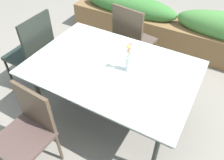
% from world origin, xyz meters
% --- Properties ---
extents(ground_plane, '(12.00, 12.00, 0.00)m').
position_xyz_m(ground_plane, '(0.00, 0.00, 0.00)').
color(ground_plane, gray).
extents(dining_table, '(1.59, 1.08, 0.73)m').
position_xyz_m(dining_table, '(0.03, -0.05, 0.68)').
color(dining_table, silver).
rests_on(dining_table, ground).
extents(chair_far_side, '(0.49, 0.49, 0.99)m').
position_xyz_m(chair_far_side, '(-0.15, 0.76, 0.55)').
color(chair_far_side, '#4C3E36').
rests_on(chair_far_side, ground).
extents(chair_end_left, '(0.47, 0.47, 1.00)m').
position_xyz_m(chair_end_left, '(-1.03, -0.05, 0.55)').
color(chair_end_left, black).
rests_on(chair_end_left, ground).
extents(chair_near_left, '(0.44, 0.44, 0.86)m').
position_xyz_m(chair_near_left, '(-0.32, -0.88, 0.49)').
color(chair_near_left, '#4E3B37').
rests_on(chair_near_left, ground).
extents(flower_vase, '(0.06, 0.06, 0.29)m').
position_xyz_m(flower_vase, '(0.18, -0.03, 0.86)').
color(flower_vase, silver).
rests_on(flower_vase, dining_table).
extents(planter_box, '(3.47, 0.45, 0.75)m').
position_xyz_m(planter_box, '(0.19, 1.63, 0.35)').
color(planter_box, brown).
rests_on(planter_box, ground).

